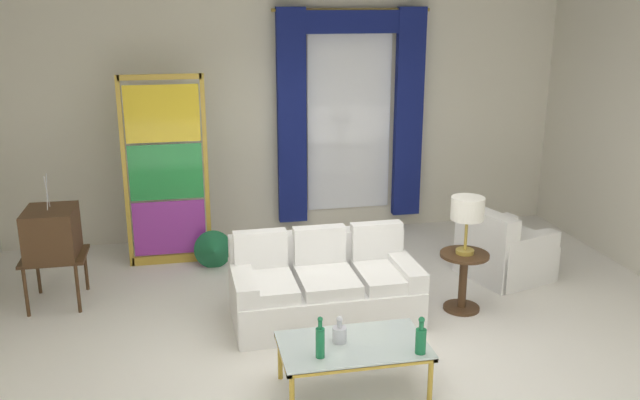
# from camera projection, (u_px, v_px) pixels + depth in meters

# --- Properties ---
(ground_plane) EXTENTS (16.00, 16.00, 0.00)m
(ground_plane) POSITION_uv_depth(u_px,v_px,m) (343.00, 336.00, 6.20)
(ground_plane) COLOR white
(wall_rear) EXTENTS (8.00, 0.12, 3.00)m
(wall_rear) POSITION_uv_depth(u_px,v_px,m) (288.00, 120.00, 8.65)
(wall_rear) COLOR silver
(wall_rear) RESTS_ON ground
(curtained_window) EXTENTS (2.00, 0.17, 2.70)m
(curtained_window) POSITION_uv_depth(u_px,v_px,m) (351.00, 101.00, 8.58)
(curtained_window) COLOR white
(curtained_window) RESTS_ON ground
(couch_white_long) EXTENTS (1.77, 0.94, 0.86)m
(couch_white_long) POSITION_uv_depth(u_px,v_px,m) (323.00, 287.00, 6.52)
(couch_white_long) COLOR white
(couch_white_long) RESTS_ON ground
(coffee_table) EXTENTS (1.14, 0.66, 0.41)m
(coffee_table) POSITION_uv_depth(u_px,v_px,m) (353.00, 348.00, 5.23)
(coffee_table) COLOR silver
(coffee_table) RESTS_ON ground
(bottle_blue_decanter) EXTENTS (0.07, 0.07, 0.33)m
(bottle_blue_decanter) POSITION_uv_depth(u_px,v_px,m) (320.00, 341.00, 4.99)
(bottle_blue_decanter) COLOR #196B3D
(bottle_blue_decanter) RESTS_ON coffee_table
(bottle_crystal_tall) EXTENTS (0.11, 0.11, 0.22)m
(bottle_crystal_tall) POSITION_uv_depth(u_px,v_px,m) (339.00, 333.00, 5.23)
(bottle_crystal_tall) COLOR silver
(bottle_crystal_tall) RESTS_ON coffee_table
(bottle_amber_squat) EXTENTS (0.08, 0.08, 0.30)m
(bottle_amber_squat) POSITION_uv_depth(u_px,v_px,m) (421.00, 339.00, 5.05)
(bottle_amber_squat) COLOR #196B3D
(bottle_amber_squat) RESTS_ON coffee_table
(vintage_tv) EXTENTS (0.62, 0.60, 1.35)m
(vintage_tv) POSITION_uv_depth(u_px,v_px,m) (52.00, 235.00, 6.70)
(vintage_tv) COLOR #472D19
(vintage_tv) RESTS_ON ground
(armchair_white) EXTENTS (1.02, 1.00, 0.80)m
(armchair_white) POSITION_uv_depth(u_px,v_px,m) (502.00, 253.00, 7.46)
(armchair_white) COLOR white
(armchair_white) RESTS_ON ground
(stained_glass_divider) EXTENTS (0.95, 0.05, 2.20)m
(stained_glass_divider) POSITION_uv_depth(u_px,v_px,m) (166.00, 176.00, 7.66)
(stained_glass_divider) COLOR gold
(stained_glass_divider) RESTS_ON ground
(peacock_figurine) EXTENTS (0.44, 0.60, 0.50)m
(peacock_figurine) POSITION_uv_depth(u_px,v_px,m) (214.00, 251.00, 7.70)
(peacock_figurine) COLOR beige
(peacock_figurine) RESTS_ON ground
(round_side_table) EXTENTS (0.48, 0.48, 0.59)m
(round_side_table) POSITION_uv_depth(u_px,v_px,m) (463.00, 276.00, 6.65)
(round_side_table) COLOR #472D19
(round_side_table) RESTS_ON ground
(table_lamp_brass) EXTENTS (0.32, 0.32, 0.57)m
(table_lamp_brass) POSITION_uv_depth(u_px,v_px,m) (467.00, 211.00, 6.46)
(table_lamp_brass) COLOR #B29338
(table_lamp_brass) RESTS_ON round_side_table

